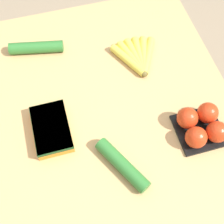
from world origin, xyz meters
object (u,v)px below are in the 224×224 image
Objects in this scene: carrot_bag at (51,129)px; banana_bunch at (138,57)px; cucumber_near at (122,165)px; tomato_pack at (202,126)px; cucumber_far at (36,47)px.

banana_bunch is at bearing -59.59° from carrot_bag.
cucumber_near reaches higher than banana_bunch.
carrot_bag is at bearing 74.89° from tomato_pack.
banana_bunch is 0.47m from cucumber_near.
carrot_bag is 0.87× the size of cucumber_far.
banana_bunch is 1.01× the size of carrot_bag.
banana_bunch is at bearing -111.71° from cucumber_far.
cucumber_near is (-0.20, -0.21, -0.00)m from carrot_bag.
banana_bunch is 1.20× the size of tomato_pack.
carrot_bag is 0.90× the size of cucumber_near.
cucumber_far reaches higher than carrot_bag.
cucumber_near is 0.96× the size of cucumber_far.
cucumber_far is (0.16, 0.40, 0.01)m from banana_bunch.
cucumber_far is at bearing 68.29° from banana_bunch.
cucumber_far is at bearing 43.85° from tomato_pack.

